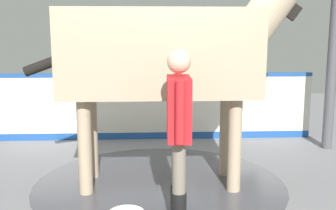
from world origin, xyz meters
name	(u,v)px	position (x,y,z in m)	size (l,w,h in m)	color
ground_plane	(151,178)	(0.00, 0.00, -0.01)	(16.00, 16.00, 0.02)	gray
wet_patch	(160,183)	(-0.14, 0.19, 0.00)	(3.10, 3.10, 0.00)	#4C4C54
barrier_wall	(156,109)	(0.24, -1.97, 0.54)	(5.40, 1.02, 1.16)	silver
roof_post_near	(333,50)	(-2.60, -1.71, 1.59)	(0.16, 0.16, 3.17)	#4C4C51
horse	(170,52)	(-0.26, 0.16, 1.63)	(3.66, 1.37, 2.80)	tan
handler	(179,124)	(-0.46, 1.17, 0.98)	(0.29, 0.68, 1.70)	black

